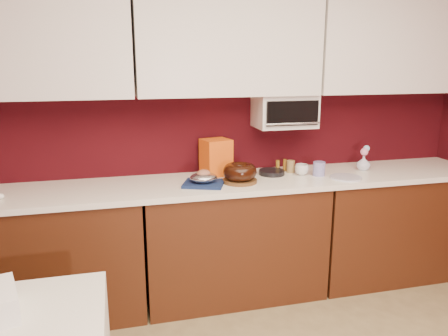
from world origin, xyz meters
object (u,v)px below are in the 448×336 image
(blue_jar, at_px, (319,169))
(flower_vase, at_px, (364,162))
(toaster_oven, at_px, (284,111))
(bundt_cake, at_px, (240,172))
(foil_ham_nest, at_px, (204,178))
(coffee_mug, at_px, (302,169))
(pandoro_box, at_px, (216,157))

(blue_jar, xyz_separation_m, flower_vase, (0.42, 0.08, 0.01))
(toaster_oven, bearing_deg, bundt_cake, -150.49)
(foil_ham_nest, bearing_deg, bundt_cake, 1.19)
(foil_ham_nest, xyz_separation_m, coffee_mug, (0.78, 0.10, -0.01))
(pandoro_box, xyz_separation_m, coffee_mug, (0.63, -0.17, -0.09))
(pandoro_box, bearing_deg, toaster_oven, -16.35)
(coffee_mug, relative_size, flower_vase, 0.77)
(flower_vase, bearing_deg, pandoro_box, 172.94)
(coffee_mug, distance_m, blue_jar, 0.13)
(bundt_cake, bearing_deg, toaster_oven, 29.51)
(pandoro_box, xyz_separation_m, blue_jar, (0.75, -0.22, -0.08))
(bundt_cake, xyz_separation_m, pandoro_box, (-0.11, 0.26, 0.06))
(pandoro_box, height_order, coffee_mug, pandoro_box)
(toaster_oven, distance_m, bundt_cake, 0.62)
(coffee_mug, bearing_deg, foil_ham_nest, -172.99)
(bundt_cake, distance_m, foil_ham_nest, 0.27)
(foil_ham_nest, xyz_separation_m, blue_jar, (0.90, 0.04, -0.00))
(foil_ham_nest, relative_size, pandoro_box, 0.70)
(flower_vase, bearing_deg, blue_jar, -169.89)
(toaster_oven, bearing_deg, foil_ham_nest, -160.45)
(bundt_cake, height_order, coffee_mug, bundt_cake)
(bundt_cake, relative_size, coffee_mug, 2.42)
(foil_ham_nest, distance_m, pandoro_box, 0.32)
(foil_ham_nest, distance_m, coffee_mug, 0.79)
(toaster_oven, distance_m, flower_vase, 0.77)
(bundt_cake, relative_size, flower_vase, 1.86)
(coffee_mug, bearing_deg, flower_vase, 2.48)
(toaster_oven, height_order, bundt_cake, toaster_oven)
(toaster_oven, height_order, flower_vase, toaster_oven)
(coffee_mug, height_order, flower_vase, flower_vase)
(blue_jar, bearing_deg, pandoro_box, 163.60)
(pandoro_box, height_order, flower_vase, pandoro_box)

